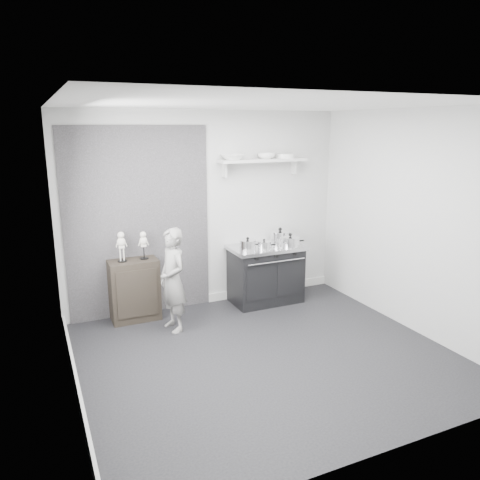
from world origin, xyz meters
name	(u,v)px	position (x,y,z in m)	size (l,w,h in m)	color
ground	(265,355)	(0.00, 0.00, 0.00)	(4.00, 4.00, 0.00)	black
room_shell	(253,209)	(-0.09, 0.15, 1.64)	(4.02, 3.62, 2.71)	#BBBBB8
wall_shelf	(263,161)	(0.80, 1.68, 2.01)	(1.30, 0.26, 0.24)	silver
stove	(266,274)	(0.77, 1.48, 0.42)	(1.03, 0.65, 0.83)	black
side_cabinet	(134,290)	(-1.09, 1.61, 0.40)	(0.62, 0.36, 0.81)	black
child	(173,280)	(-0.72, 1.09, 0.65)	(0.47, 0.31, 1.30)	slate
pot_front_left	(248,245)	(0.44, 1.39, 0.90)	(0.32, 0.23, 0.18)	white
pot_back_right	(280,237)	(1.05, 1.58, 0.92)	(0.39, 0.30, 0.22)	white
pot_front_right	(290,241)	(1.07, 1.31, 0.90)	(0.36, 0.28, 0.19)	white
pot_front_center	(264,245)	(0.66, 1.33, 0.89)	(0.28, 0.19, 0.15)	white
skeleton_full	(121,244)	(-1.22, 1.61, 1.03)	(0.13, 0.08, 0.45)	silver
skeleton_torso	(143,243)	(-0.94, 1.61, 1.02)	(0.12, 0.08, 0.42)	silver
bowl_large	(232,157)	(0.34, 1.67, 2.08)	(0.31, 0.31, 0.08)	white
bowl_small	(266,156)	(0.85, 1.67, 2.08)	(0.24, 0.24, 0.08)	white
plate_stack	(285,156)	(1.16, 1.67, 2.07)	(0.25, 0.25, 0.06)	white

